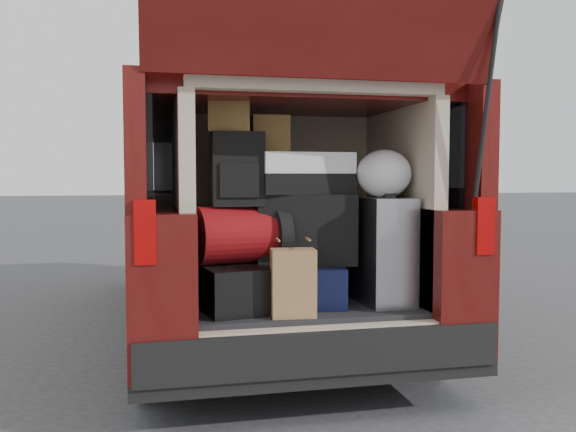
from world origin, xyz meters
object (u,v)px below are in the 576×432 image
black_hardshell (238,285)px  silver_roller (384,251)px  navy_hardshell (305,283)px  black_soft_case (305,229)px  kraft_bag (293,283)px  red_duffel (240,235)px  backpack (237,169)px  twotone_duffel (305,173)px

black_hardshell → silver_roller: bearing=-16.7°
black_hardshell → navy_hardshell: 0.39m
navy_hardshell → black_soft_case: black_soft_case is taller
silver_roller → navy_hardshell: bearing=164.2°
kraft_bag → red_duffel: red_duffel is taller
navy_hardshell → silver_roller: 0.49m
black_soft_case → red_duffel: bearing=-165.6°
kraft_bag → backpack: 0.70m
navy_hardshell → silver_roller: size_ratio=0.85×
black_hardshell → kraft_bag: kraft_bag is taller
black_soft_case → twotone_duffel: bearing=-102.4°
backpack → twotone_duffel: backpack is taller
navy_hardshell → twotone_duffel: 0.63m
navy_hardshell → red_duffel: size_ratio=1.06×
kraft_bag → navy_hardshell: bearing=71.4°
silver_roller → kraft_bag: size_ratio=1.72×
kraft_bag → backpack: size_ratio=0.87×
backpack → kraft_bag: bearing=-50.7°
black_hardshell → twotone_duffel: (0.39, 0.03, 0.62)m
black_hardshell → red_duffel: (0.01, -0.00, 0.28)m
kraft_bag → red_duffel: (-0.23, 0.30, 0.23)m
red_duffel → navy_hardshell: bearing=-7.8°
black_hardshell → black_soft_case: bearing=-3.3°
navy_hardshell → silver_roller: bearing=-5.4°
red_duffel → black_soft_case: size_ratio=0.88×
navy_hardshell → black_soft_case: size_ratio=0.93×
kraft_bag → twotone_duffel: size_ratio=0.67×
black_hardshell → backpack: size_ratio=1.51×
black_hardshell → silver_roller: 0.85m
black_hardshell → red_duffel: bearing=-25.5°
black_hardshell → red_duffel: 0.28m
kraft_bag → backpack: backpack is taller
navy_hardshell → twotone_duffel: twotone_duffel is taller
navy_hardshell → black_soft_case: (0.01, 0.03, 0.31)m
black_soft_case → twotone_duffel: size_ratio=1.06×
navy_hardshell → kraft_bag: kraft_bag is taller
red_duffel → black_soft_case: black_soft_case is taller
silver_roller → black_soft_case: size_ratio=1.09×
silver_roller → twotone_duffel: (-0.43, 0.12, 0.44)m
black_hardshell → twotone_duffel: size_ratio=1.17×
silver_roller → backpack: bearing=173.1°
twotone_duffel → kraft_bag: bearing=-116.9°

